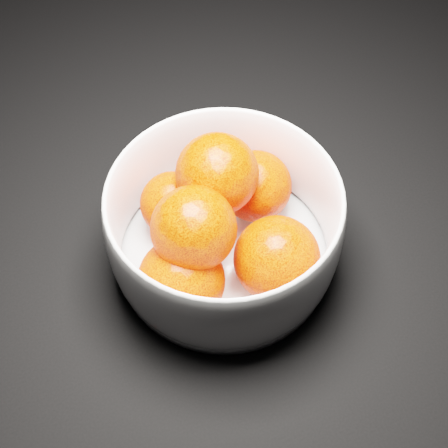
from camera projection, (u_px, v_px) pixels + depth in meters
name	position (u px, v px, depth m)	size (l,w,h in m)	color
ground	(317.00, 64.00, 0.73)	(3.00, 3.00, 0.00)	black
bowl	(224.00, 227.00, 0.53)	(0.20, 0.20, 0.10)	white
orange_pile	(220.00, 225.00, 0.53)	(0.17, 0.15, 0.11)	#F42E05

